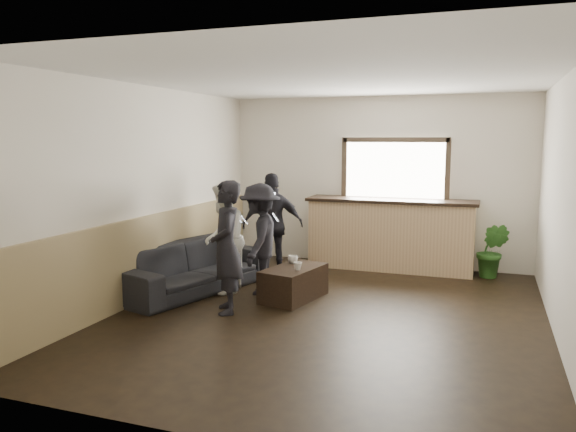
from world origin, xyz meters
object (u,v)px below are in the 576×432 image
at_px(person_a, 227,247).
at_px(person_d, 273,225).
at_px(person_c, 260,239).
at_px(person_b, 224,238).
at_px(sofa, 193,267).
at_px(bar_counter, 391,230).
at_px(coffee_table, 294,283).
at_px(cup_b, 298,266).
at_px(potted_plant, 492,251).
at_px(cup_a, 293,259).

distance_m(person_a, person_d, 1.93).
bearing_deg(person_c, person_b, -83.74).
relative_size(sofa, person_d, 1.45).
bearing_deg(person_d, person_a, 71.33).
xyz_separation_m(bar_counter, person_a, (-1.49, -2.98, 0.17)).
relative_size(sofa, person_b, 1.51).
relative_size(coffee_table, cup_b, 8.72).
distance_m(cup_b, person_a, 1.02).
bearing_deg(person_c, bar_counter, 134.82).
height_order(bar_counter, person_d, bar_counter).
distance_m(coffee_table, person_a, 1.16).
height_order(person_a, person_c, person_a).
bearing_deg(potted_plant, person_a, -136.57).
bearing_deg(sofa, person_a, -112.48).
distance_m(cup_a, person_d, 1.13).
distance_m(coffee_table, cup_a, 0.37).
distance_m(person_b, person_d, 1.17).
relative_size(bar_counter, person_d, 1.70).
bearing_deg(person_c, coffee_table, 66.88).
relative_size(sofa, cup_a, 17.13).
xyz_separation_m(potted_plant, person_c, (-3.00, -1.96, 0.33)).
height_order(coffee_table, person_c, person_c).
relative_size(potted_plant, person_c, 0.56).
height_order(person_a, person_b, person_a).
bearing_deg(potted_plant, person_d, -163.27).
xyz_separation_m(bar_counter, person_c, (-1.44, -2.05, 0.12)).
bearing_deg(person_b, person_c, 91.32).
height_order(bar_counter, person_a, bar_counter).
relative_size(person_c, person_d, 0.95).
bearing_deg(coffee_table, person_b, -179.04).
height_order(coffee_table, potted_plant, potted_plant).
height_order(cup_b, person_a, person_a).
bearing_deg(cup_a, person_b, -164.26).
distance_m(coffee_table, person_b, 1.14).
bearing_deg(sofa, person_d, -14.16).
height_order(sofa, person_a, person_a).
height_order(sofa, person_c, person_c).
relative_size(bar_counter, person_c, 1.78).
height_order(sofa, person_b, person_b).
relative_size(potted_plant, person_d, 0.53).
distance_m(cup_b, person_b, 1.14).
height_order(coffee_table, person_b, person_b).
xyz_separation_m(bar_counter, sofa, (-2.37, -2.27, -0.30)).
xyz_separation_m(cup_b, person_d, (-0.83, 1.24, 0.32)).
bearing_deg(person_d, coffee_table, 99.96).
bearing_deg(person_b, person_d, 151.37).
bearing_deg(bar_counter, cup_b, -109.53).
distance_m(potted_plant, person_c, 3.60).
height_order(coffee_table, person_a, person_a).
distance_m(sofa, cup_b, 1.56).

